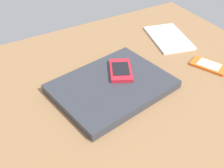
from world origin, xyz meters
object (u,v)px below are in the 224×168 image
object	(u,v)px
cell_phone_on_laptop	(121,70)
notepad	(169,38)
laptop_closed	(112,86)
cell_phone_on_desk	(209,66)

from	to	relation	value
cell_phone_on_laptop	notepad	distance (cm)	29.96
laptop_closed	notepad	distance (cm)	35.66
cell_phone_on_desk	notepad	world-z (taller)	cell_phone_on_desk
cell_phone_on_desk	notepad	xyz separation A→B (cm)	(0.19, 20.38, -0.06)
laptop_closed	notepad	bearing A→B (deg)	14.80
laptop_closed	notepad	size ratio (longest dim) A/B	1.63
cell_phone_on_desk	notepad	bearing A→B (deg)	89.46
cell_phone_on_laptop	notepad	bearing A→B (deg)	22.54
notepad	laptop_closed	bearing A→B (deg)	-141.09
laptop_closed	notepad	world-z (taller)	laptop_closed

